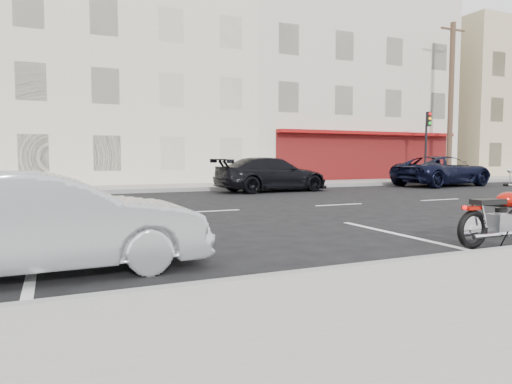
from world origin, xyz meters
TOP-DOWN VIEW (x-y plane):
  - ground at (0.00, 0.00)m, footprint 120.00×120.00m
  - sidewalk_near at (-5.00, -8.70)m, footprint 80.00×3.40m
  - sidewalk_far at (-5.00, 8.70)m, footprint 80.00×3.40m
  - curb_near at (-5.00, -7.00)m, footprint 80.00×0.12m
  - curb_far at (-5.00, 7.00)m, footprint 80.00×0.12m
  - bldg_cream at (-2.00, 16.30)m, footprint 12.00×12.00m
  - bldg_corner at (11.00, 16.30)m, footprint 14.00×12.00m
  - bldg_far_east at (26.00, 16.30)m, footprint 12.00×12.00m
  - utility_pole at (15.50, 8.60)m, footprint 1.80×0.30m
  - traffic_light at (13.50, 8.33)m, footprint 0.26×0.30m
  - fire_hydrant at (12.00, 8.50)m, footprint 0.20×0.20m
  - sedan_silver at (-5.79, -5.38)m, footprint 3.78×1.38m
  - suv_far at (11.79, 5.49)m, footprint 5.54×3.04m
  - car_far at (2.51, 5.65)m, footprint 4.97×2.30m

SIDE VIEW (x-z plane):
  - ground at x=0.00m, z-range 0.00..0.00m
  - sidewalk_near at x=-5.00m, z-range 0.00..0.15m
  - sidewalk_far at x=-5.00m, z-range 0.00..0.15m
  - curb_near at x=-5.00m, z-range 0.00..0.16m
  - curb_far at x=-5.00m, z-range 0.00..0.16m
  - fire_hydrant at x=12.00m, z-range 0.17..0.89m
  - sedan_silver at x=-5.79m, z-range 0.00..1.24m
  - car_far at x=2.51m, z-range 0.00..1.41m
  - suv_far at x=11.79m, z-range 0.00..1.47m
  - traffic_light at x=13.50m, z-range 0.66..4.46m
  - utility_pole at x=15.50m, z-range 0.24..9.24m
  - bldg_far_east at x=26.00m, z-range 0.00..11.00m
  - bldg_cream at x=-2.00m, z-range 0.00..11.50m
  - bldg_corner at x=11.00m, z-range 0.00..12.50m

